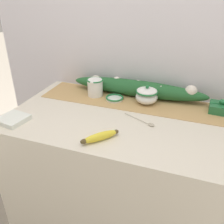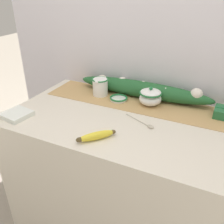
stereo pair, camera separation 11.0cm
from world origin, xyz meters
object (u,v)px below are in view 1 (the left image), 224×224
at_px(cream_pitcher, 95,87).
at_px(small_dish, 115,98).
at_px(gift_box, 222,108).
at_px(banana, 100,137).
at_px(spoon, 149,124).
at_px(sugar_bowl, 147,95).
at_px(napkin_stack, 13,119).

xyz_separation_m(cream_pitcher, small_dish, (0.14, -0.02, -0.05)).
relative_size(small_dish, gift_box, 0.83).
height_order(small_dish, banana, banana).
height_order(spoon, gift_box, gift_box).
xyz_separation_m(small_dish, banana, (0.08, -0.42, 0.01)).
xyz_separation_m(small_dish, gift_box, (0.60, 0.05, 0.01)).
bearing_deg(sugar_bowl, banana, -104.00).
distance_m(napkin_stack, gift_box, 1.11).
height_order(cream_pitcher, banana, cream_pitcher).
distance_m(small_dish, banana, 0.43).
relative_size(sugar_bowl, napkin_stack, 0.97).
bearing_deg(gift_box, spoon, -142.70).
height_order(cream_pitcher, napkin_stack, cream_pitcher).
bearing_deg(banana, spoon, 50.12).
height_order(banana, gift_box, gift_box).
bearing_deg(spoon, cream_pitcher, 174.19).
bearing_deg(small_dish, spoon, -39.45).
bearing_deg(cream_pitcher, banana, -64.31).
xyz_separation_m(cream_pitcher, spoon, (0.39, -0.23, -0.06)).
bearing_deg(cream_pitcher, sugar_bowl, -0.26).
bearing_deg(sugar_bowl, small_dish, -173.32).
relative_size(banana, spoon, 0.86).
height_order(banana, spoon, banana).
relative_size(sugar_bowl, gift_box, 0.99).
distance_m(cream_pitcher, sugar_bowl, 0.32).
relative_size(napkin_stack, gift_box, 1.02).
relative_size(cream_pitcher, small_dish, 1.10).
bearing_deg(gift_box, small_dish, -174.98).
relative_size(cream_pitcher, gift_box, 0.91).
distance_m(cream_pitcher, napkin_stack, 0.52).
bearing_deg(banana, cream_pitcher, 115.69).
height_order(cream_pitcher, spoon, cream_pitcher).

